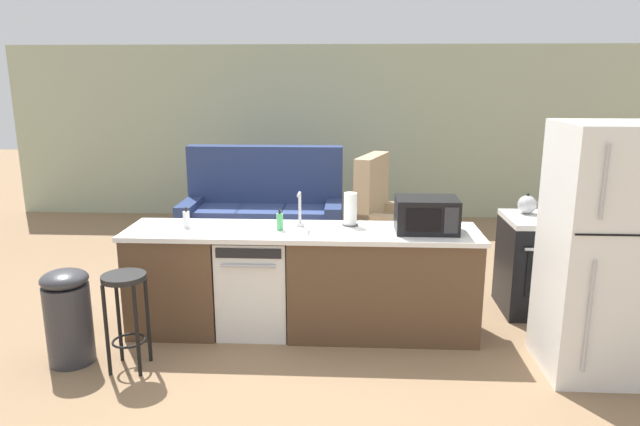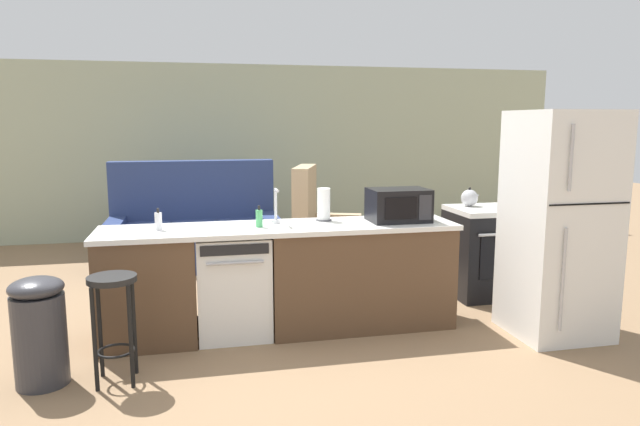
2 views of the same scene
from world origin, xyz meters
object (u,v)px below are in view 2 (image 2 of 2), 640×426
armchair (321,233)px  couch (195,233)px  soap_bottle (259,218)px  bar_stool (113,306)px  refrigerator (559,225)px  paper_towel_roll (324,205)px  dishwasher (233,285)px  dish_soap_bottle (158,221)px  trash_bin (39,330)px  kettle (470,198)px  microwave (398,205)px  stove_range (488,251)px

armchair → couch: bearing=174.3°
soap_bottle → bar_stool: soap_bottle is taller
refrigerator → paper_towel_roll: bearing=158.4°
dishwasher → soap_bottle: (0.22, -0.02, 0.55)m
paper_towel_roll → dish_soap_bottle: paper_towel_roll is taller
refrigerator → armchair: (-1.34, 2.89, -0.57)m
dish_soap_bottle → bar_stool: 0.89m
dishwasher → trash_bin: size_ratio=1.14×
kettle → couch: size_ratio=0.10×
refrigerator → paper_towel_roll: 1.94m
paper_towel_roll → bar_stool: size_ratio=0.38×
soap_bottle → trash_bin: soap_bottle is taller
couch → bar_stool: bearing=-99.5°
paper_towel_roll → armchair: (0.46, 2.18, -0.69)m
microwave → armchair: (-0.16, 2.34, -0.69)m
dish_soap_bottle → stove_range: bearing=9.6°
stove_range → dishwasher: bearing=-168.1°
refrigerator → couch: refrigerator is taller
stove_range → soap_bottle: soap_bottle is taller
kettle → bar_stool: kettle is taller
dishwasher → soap_bottle: size_ratio=4.77×
soap_bottle → armchair: 2.66m
paper_towel_roll → dish_soap_bottle: bearing=-173.6°
microwave → trash_bin: 2.90m
soap_bottle → dishwasher: bearing=173.6°
paper_towel_roll → bar_stool: bearing=-151.6°
microwave → bar_stool: bearing=-162.3°
bar_stool → armchair: bearing=55.6°
dish_soap_bottle → couch: (0.27, 2.49, -0.58)m
paper_towel_roll → trash_bin: bearing=-159.0°
couch → armchair: (1.56, -0.16, -0.04)m
trash_bin → kettle: bearing=19.5°
stove_range → soap_bottle: size_ratio=5.11×
stove_range → paper_towel_roll: size_ratio=3.19×
stove_range → dish_soap_bottle: dish_soap_bottle is taller
refrigerator → trash_bin: 3.96m
kettle → bar_stool: size_ratio=0.28×
trash_bin → refrigerator: bearing=1.5°
soap_bottle → dish_soap_bottle: bearing=177.5°
dishwasher → trash_bin: bearing=-153.8°
paper_towel_roll → microwave: bearing=-14.8°
refrigerator → kettle: (-0.17, 1.23, 0.07)m
armchair → kettle: bearing=-54.7°
dishwasher → paper_towel_roll: 1.02m
paper_towel_roll → couch: 2.66m
kettle → bar_stool: (-3.27, -1.40, -0.45)m
stove_range → paper_towel_roll: bearing=-167.9°
microwave → trash_bin: (-2.74, -0.65, -0.66)m
paper_towel_roll → kettle: 1.71m
microwave → paper_towel_roll: bearing=165.2°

